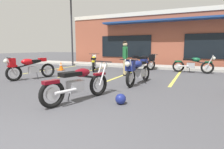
# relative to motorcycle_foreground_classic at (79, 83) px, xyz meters

# --- Properties ---
(ground_plane) EXTENTS (80.00, 80.00, 0.00)m
(ground_plane) POSITION_rel_motorcycle_foreground_classic_xyz_m (0.65, 1.24, -0.46)
(ground_plane) COLOR #47474C
(sidewalk_kerb) EXTENTS (22.00, 1.80, 0.14)m
(sidewalk_kerb) POSITION_rel_motorcycle_foreground_classic_xyz_m (0.65, 8.69, -0.39)
(sidewalk_kerb) COLOR #A8A59E
(sidewalk_kerb) RESTS_ON ground_plane
(brick_storefront_building) EXTENTS (16.22, 6.11, 4.05)m
(brick_storefront_building) POSITION_rel_motorcycle_foreground_classic_xyz_m (0.65, 12.82, 1.57)
(brick_storefront_building) COLOR brown
(brick_storefront_building) RESTS_ON ground_plane
(painted_stall_lines) EXTENTS (12.38, 4.80, 0.01)m
(painted_stall_lines) POSITION_rel_motorcycle_foreground_classic_xyz_m (0.65, 5.09, -0.46)
(painted_stall_lines) COLOR #DBCC4C
(painted_stall_lines) RESTS_ON ground_plane
(motorcycle_foreground_classic) EXTENTS (0.93, 2.05, 0.98)m
(motorcycle_foreground_classic) POSITION_rel_motorcycle_foreground_classic_xyz_m (0.00, 0.00, 0.00)
(motorcycle_foreground_classic) COLOR black
(motorcycle_foreground_classic) RESTS_ON ground_plane
(motorcycle_black_cruiser) EXTENTS (1.25, 1.92, 0.98)m
(motorcycle_black_cruiser) POSITION_rel_motorcycle_foreground_classic_xyz_m (-2.89, 5.68, 0.00)
(motorcycle_black_cruiser) COLOR black
(motorcycle_black_cruiser) RESTS_ON ground_plane
(motorcycle_blue_standard) EXTENTS (1.41, 1.83, 0.98)m
(motorcycle_blue_standard) POSITION_rel_motorcycle_foreground_classic_xyz_m (-0.14, 6.69, 0.07)
(motorcycle_blue_standard) COLOR black
(motorcycle_blue_standard) RESTS_ON ground_plane
(motorcycle_green_cafe_racer) EXTENTS (1.06, 2.01, 0.98)m
(motorcycle_green_cafe_racer) POSITION_rel_motorcycle_foreground_classic_xyz_m (-3.81, 1.80, 0.07)
(motorcycle_green_cafe_racer) COLOR black
(motorcycle_green_cafe_racer) RESTS_ON ground_plane
(motorcycle_orange_scrambler) EXTENTS (0.70, 2.11, 0.98)m
(motorcycle_orange_scrambler) POSITION_rel_motorcycle_foreground_classic_xyz_m (0.73, 2.69, 0.07)
(motorcycle_orange_scrambler) COLOR black
(motorcycle_orange_scrambler) RESTS_ON ground_plane
(motorcycle_cream_vintage) EXTENTS (2.11, 0.66, 0.98)m
(motorcycle_cream_vintage) POSITION_rel_motorcycle_foreground_classic_xyz_m (2.51, 6.98, 0.00)
(motorcycle_cream_vintage) COLOR black
(motorcycle_cream_vintage) RESTS_ON ground_plane
(person_in_shorts_foreground) EXTENTS (0.38, 0.59, 1.68)m
(person_in_shorts_foreground) POSITION_rel_motorcycle_foreground_classic_xyz_m (-0.50, 4.58, 0.49)
(person_in_shorts_foreground) COLOR black
(person_in_shorts_foreground) RESTS_ON ground_plane
(helmet_on_pavement) EXTENTS (0.26, 0.26, 0.26)m
(helmet_on_pavement) POSITION_rel_motorcycle_foreground_classic_xyz_m (1.07, 0.19, -0.33)
(helmet_on_pavement) COLOR navy
(helmet_on_pavement) RESTS_ON ground_plane
(traffic_cone) EXTENTS (0.34, 0.34, 0.53)m
(traffic_cone) POSITION_rel_motorcycle_foreground_classic_xyz_m (-4.72, 4.90, -0.20)
(traffic_cone) COLOR orange
(traffic_cone) RESTS_ON ground_plane
(parking_lot_lamp_post) EXTENTS (0.24, 0.76, 4.96)m
(parking_lot_lamp_post) POSITION_rel_motorcycle_foreground_classic_xyz_m (-5.87, 7.48, 2.75)
(parking_lot_lamp_post) COLOR #2D2D33
(parking_lot_lamp_post) RESTS_ON ground_plane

